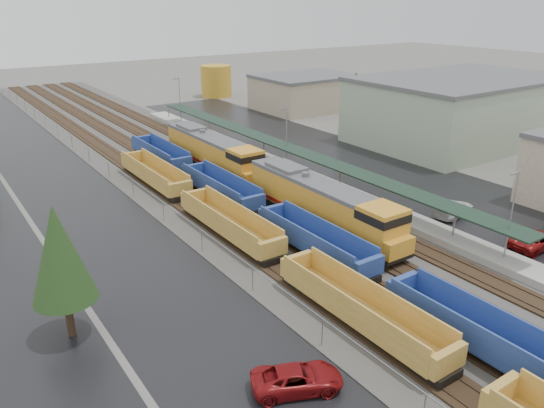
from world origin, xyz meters
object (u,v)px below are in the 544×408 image
(parked_car_west_c, at_px, (297,379))
(parked_car_east_b, at_px, (536,241))
(storage_tank, at_px, (216,81))
(locomotive_trail, at_px, (214,153))
(well_string_yellow, at_px, (360,310))
(well_string_blue, at_px, (384,281))
(parked_car_east_c, at_px, (454,209))
(locomotive_lead, at_px, (324,204))

(parked_car_west_c, relative_size, parked_car_east_b, 0.96)
(storage_tank, relative_size, parked_car_east_b, 1.24)
(locomotive_trail, distance_m, parked_car_west_c, 40.03)
(locomotive_trail, distance_m, well_string_yellow, 35.37)
(storage_tank, xyz_separation_m, parked_car_east_b, (-13.96, -81.92, -2.56))
(locomotive_trail, bearing_deg, well_string_blue, -96.97)
(well_string_yellow, height_order, storage_tank, storage_tank)
(parked_car_east_c, bearing_deg, locomotive_trail, 17.78)
(locomotive_trail, height_order, storage_tank, storage_tank)
(well_string_blue, relative_size, parked_car_east_b, 17.60)
(well_string_yellow, xyz_separation_m, parked_car_east_c, (20.74, 8.59, -0.42))
(parked_car_west_c, bearing_deg, locomotive_lead, -19.76)
(locomotive_lead, xyz_separation_m, locomotive_trail, (0.00, 21.00, 0.00))
(well_string_blue, height_order, parked_car_west_c, well_string_blue)
(well_string_blue, height_order, parked_car_east_c, well_string_blue)
(locomotive_trail, distance_m, parked_car_east_c, 28.86)
(locomotive_trail, relative_size, storage_tank, 3.14)
(well_string_blue, relative_size, parked_car_east_c, 17.57)
(locomotive_trail, bearing_deg, well_string_yellow, -103.08)
(locomotive_trail, relative_size, parked_car_east_b, 3.91)
(locomotive_trail, distance_m, parked_car_east_b, 36.78)
(well_string_yellow, distance_m, storage_tank, 88.81)
(parked_car_east_b, bearing_deg, well_string_yellow, 91.45)
(locomotive_lead, height_order, well_string_yellow, locomotive_lead)
(well_string_blue, xyz_separation_m, parked_car_east_c, (16.74, 6.86, -0.43))
(locomotive_lead, height_order, well_string_blue, locomotive_lead)
(well_string_blue, distance_m, parked_car_east_b, 16.62)
(well_string_blue, bearing_deg, well_string_yellow, -156.68)
(parked_car_west_c, bearing_deg, well_string_yellow, -46.45)
(well_string_yellow, xyz_separation_m, well_string_blue, (4.00, 1.72, 0.00))
(locomotive_trail, height_order, well_string_yellow, locomotive_trail)
(locomotive_lead, bearing_deg, storage_tank, 68.84)
(parked_car_east_b, relative_size, parked_car_east_c, 1.00)
(locomotive_trail, xyz_separation_m, well_string_blue, (-4.00, -32.70, -1.29))
(well_string_yellow, xyz_separation_m, parked_car_east_b, (20.51, -0.11, -0.46))
(well_string_yellow, height_order, parked_car_east_b, well_string_yellow)
(locomotive_trail, height_order, parked_car_east_c, locomotive_trail)
(well_string_yellow, xyz_separation_m, storage_tank, (34.47, 81.81, 2.11))
(storage_tank, xyz_separation_m, parked_car_west_c, (-41.60, -84.40, -2.59))
(locomotive_lead, distance_m, storage_tank, 73.33)
(well_string_yellow, distance_m, parked_car_east_c, 22.45)
(locomotive_trail, height_order, parked_car_west_c, locomotive_trail)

